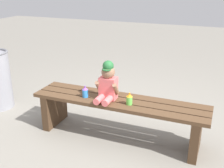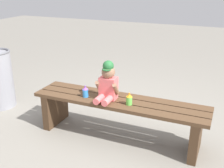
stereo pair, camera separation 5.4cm
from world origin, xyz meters
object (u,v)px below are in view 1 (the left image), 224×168
Objects in this scene: sippy_cup_left at (85,92)px; sippy_cup_right at (129,99)px; child_figure at (108,83)px; park_bench at (119,111)px.

sippy_cup_left is 1.00× the size of sippy_cup_right.
sippy_cup_right is at bearing 0.00° from sippy_cup_left.
child_figure reaches higher than sippy_cup_right.
park_bench is at bearing 152.35° from sippy_cup_right.
child_figure is 3.26× the size of sippy_cup_left.
park_bench is 0.40m from sippy_cup_left.
child_figure is 0.27m from sippy_cup_left.
park_bench is 4.50× the size of child_figure.
sippy_cup_right reaches higher than park_bench.
sippy_cup_left is (-0.24, -0.04, -0.12)m from child_figure.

